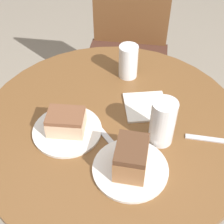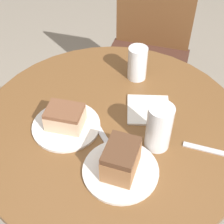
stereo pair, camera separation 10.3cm
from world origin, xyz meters
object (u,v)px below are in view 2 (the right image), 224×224
object	(u,v)px
cake_slice_far	(121,159)
glass_water	(137,65)
plate_far	(121,170)
glass_lemonade	(159,129)
plate_near	(66,126)
chair	(147,52)
cake_slice_near	(65,117)

from	to	relation	value
cake_slice_far	glass_water	xyz separation A→B (m)	(-0.02, 0.45, -0.00)
plate_far	glass_lemonade	size ratio (longest dim) A/B	1.42
plate_near	glass_water	size ratio (longest dim) A/B	1.72
glass_lemonade	chair	bearing A→B (deg)	97.21
cake_slice_far	chair	bearing A→B (deg)	91.31
chair	cake_slice_near	world-z (taller)	chair
plate_far	cake_slice_far	size ratio (longest dim) A/B	1.78
cake_slice_near	glass_water	xyz separation A→B (m)	(0.19, 0.31, 0.01)
plate_far	cake_slice_near	xyz separation A→B (m)	(-0.21, 0.14, 0.04)
plate_near	glass_lemonade	size ratio (longest dim) A/B	1.43
chair	plate_near	world-z (taller)	chair
plate_near	cake_slice_near	size ratio (longest dim) A/B	1.88
plate_far	glass_water	bearing A→B (deg)	92.32
chair	cake_slice_far	bearing A→B (deg)	-83.76
cake_slice_far	glass_water	size ratio (longest dim) A/B	0.95
chair	cake_slice_far	size ratio (longest dim) A/B	7.21
cake_slice_far	plate_far	bearing A→B (deg)	0.00
plate_near	cake_slice_near	distance (m)	0.04
cake_slice_near	glass_lemonade	world-z (taller)	glass_lemonade
plate_far	cake_slice_far	world-z (taller)	cake_slice_far
glass_water	cake_slice_near	bearing A→B (deg)	-121.52
chair	glass_water	bearing A→B (deg)	-84.53
chair	glass_lemonade	bearing A→B (deg)	-77.86
plate_near	glass_water	xyz separation A→B (m)	(0.19, 0.31, 0.05)
glass_lemonade	glass_water	bearing A→B (deg)	108.70
chair	plate_near	distance (m)	0.96
chair	glass_water	world-z (taller)	chair
chair	cake_slice_far	world-z (taller)	chair
plate_far	glass_lemonade	bearing A→B (deg)	53.10
cake_slice_far	glass_water	distance (m)	0.45
glass_lemonade	cake_slice_near	bearing A→B (deg)	176.92
plate_far	cake_slice_near	world-z (taller)	cake_slice_near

